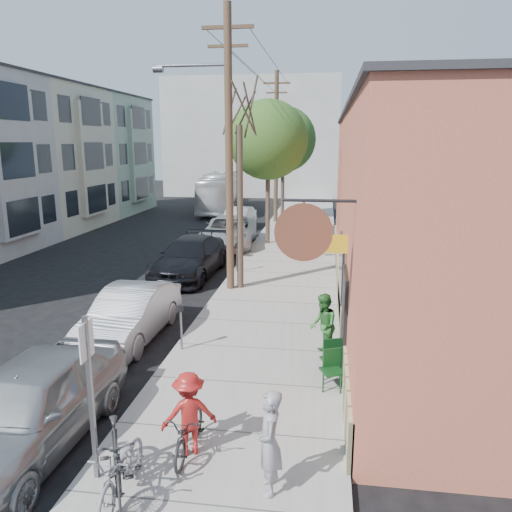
# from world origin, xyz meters

# --- Properties ---
(ground) EXTENTS (120.00, 120.00, 0.00)m
(ground) POSITION_xyz_m (0.00, 0.00, 0.00)
(ground) COLOR black
(sidewalk) EXTENTS (4.50, 58.00, 0.15)m
(sidewalk) POSITION_xyz_m (4.25, 11.00, 0.07)
(sidewalk) COLOR #9D9992
(sidewalk) RESTS_ON ground
(cafe_building) EXTENTS (6.60, 20.20, 6.61)m
(cafe_building) POSITION_xyz_m (8.99, 4.99, 3.30)
(cafe_building) COLOR #BA5E45
(cafe_building) RESTS_ON ground
(apartment_row) EXTENTS (6.30, 32.00, 9.00)m
(apartment_row) POSITION_xyz_m (-11.85, 14.00, 4.50)
(apartment_row) COLOR #90A68D
(apartment_row) RESTS_ON ground
(end_cap_building) EXTENTS (18.00, 8.00, 12.00)m
(end_cap_building) POSITION_xyz_m (-2.00, 42.00, 6.00)
(end_cap_building) COLOR #A9AAA5
(end_cap_building) RESTS_ON ground
(sign_post) EXTENTS (0.07, 0.45, 2.80)m
(sign_post) POSITION_xyz_m (2.35, -5.62, 1.83)
(sign_post) COLOR slate
(sign_post) RESTS_ON sidewalk
(parking_meter_near) EXTENTS (0.14, 0.14, 1.24)m
(parking_meter_near) POSITION_xyz_m (2.25, -0.36, 0.98)
(parking_meter_near) COLOR slate
(parking_meter_near) RESTS_ON sidewalk
(parking_meter_far) EXTENTS (0.14, 0.14, 1.24)m
(parking_meter_far) POSITION_xyz_m (2.25, 7.91, 0.98)
(parking_meter_far) COLOR slate
(parking_meter_far) RESTS_ON sidewalk
(utility_pole_near) EXTENTS (3.57, 0.28, 10.00)m
(utility_pole_near) POSITION_xyz_m (2.39, 5.46, 5.41)
(utility_pole_near) COLOR #503A28
(utility_pole_near) RESTS_ON sidewalk
(utility_pole_far) EXTENTS (1.80, 0.28, 10.00)m
(utility_pole_far) POSITION_xyz_m (2.45, 21.96, 5.34)
(utility_pole_far) COLOR #503A28
(utility_pole_far) RESTS_ON sidewalk
(tree_bare) EXTENTS (0.24, 0.24, 6.00)m
(tree_bare) POSITION_xyz_m (2.80, 5.62, 3.15)
(tree_bare) COLOR #44392C
(tree_bare) RESTS_ON sidewalk
(tree_leafy_mid) EXTENTS (4.19, 4.19, 7.61)m
(tree_leafy_mid) POSITION_xyz_m (2.80, 14.33, 5.66)
(tree_leafy_mid) COLOR #44392C
(tree_leafy_mid) RESTS_ON sidewalk
(tree_leafy_far) EXTENTS (4.56, 4.56, 7.87)m
(tree_leafy_far) POSITION_xyz_m (2.80, 23.29, 5.73)
(tree_leafy_far) COLOR #44392C
(tree_leafy_far) RESTS_ON sidewalk
(patio_chair_a) EXTENTS (0.64, 0.64, 0.88)m
(patio_chair_a) POSITION_xyz_m (6.20, -1.45, 0.59)
(patio_chair_a) COLOR #0F3615
(patio_chair_a) RESTS_ON sidewalk
(patio_chair_b) EXTENTS (0.66, 0.66, 0.88)m
(patio_chair_b) POSITION_xyz_m (6.20, -2.02, 0.59)
(patio_chair_b) COLOR #0F3615
(patio_chair_b) RESTS_ON sidewalk
(patron_grey) EXTENTS (0.49, 0.67, 1.71)m
(patron_grey) POSITION_xyz_m (5.20, -5.55, 1.00)
(patron_grey) COLOR gray
(patron_grey) RESTS_ON sidewalk
(patron_green) EXTENTS (0.73, 0.88, 1.66)m
(patron_green) POSITION_xyz_m (5.97, -0.29, 0.98)
(patron_green) COLOR #2E6F2C
(patron_green) RESTS_ON sidewalk
(cyclist) EXTENTS (1.13, 0.91, 1.52)m
(cyclist) POSITION_xyz_m (3.69, -4.74, 0.91)
(cyclist) COLOR maroon
(cyclist) RESTS_ON sidewalk
(cyclist_bike) EXTENTS (0.59, 1.64, 0.86)m
(cyclist_bike) POSITION_xyz_m (3.69, -4.74, 0.58)
(cyclist_bike) COLOR black
(cyclist_bike) RESTS_ON sidewalk
(parked_bike_a) EXTENTS (1.29, 1.90, 1.12)m
(parked_bike_a) POSITION_xyz_m (2.84, -5.89, 0.71)
(parked_bike_a) COLOR black
(parked_bike_a) RESTS_ON sidewalk
(parked_bike_b) EXTENTS (0.65, 1.77, 0.92)m
(parked_bike_b) POSITION_xyz_m (2.96, -5.98, 0.61)
(parked_bike_b) COLOR slate
(parked_bike_b) RESTS_ON sidewalk
(car_0) EXTENTS (2.10, 5.00, 1.69)m
(car_0) POSITION_xyz_m (0.70, -4.81, 0.85)
(car_0) COLOR #93979A
(car_0) RESTS_ON ground
(car_1) EXTENTS (1.69, 4.60, 1.50)m
(car_1) POSITION_xyz_m (0.51, 0.45, 0.75)
(car_1) COLOR #A7A8AF
(car_1) RESTS_ON ground
(car_2) EXTENTS (2.50, 5.62, 1.60)m
(car_2) POSITION_xyz_m (0.33, 7.48, 0.80)
(car_2) COLOR black
(car_2) RESTS_ON ground
(car_3) EXTENTS (3.16, 6.09, 1.64)m
(car_3) POSITION_xyz_m (0.75, 13.69, 0.82)
(car_3) COLOR #B2B6BA
(car_3) RESTS_ON ground
(car_4) EXTENTS (1.85, 4.41, 1.42)m
(car_4) POSITION_xyz_m (0.27, 19.29, 0.71)
(car_4) COLOR #A8ACB0
(car_4) RESTS_ON ground
(bus) EXTENTS (3.67, 11.35, 3.11)m
(bus) POSITION_xyz_m (-2.67, 27.91, 1.55)
(bus) COLOR white
(bus) RESTS_ON ground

